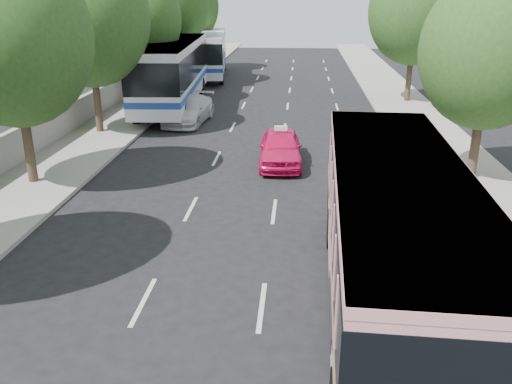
# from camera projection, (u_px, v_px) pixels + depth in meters

# --- Properties ---
(ground) EXTENTS (120.00, 120.00, 0.00)m
(ground) POSITION_uv_depth(u_px,v_px,m) (231.00, 266.00, 14.94)
(ground) COLOR black
(ground) RESTS_ON ground
(sidewalk_left) EXTENTS (4.00, 90.00, 0.15)m
(sidewalk_left) POSITION_uv_depth(u_px,v_px,m) (137.00, 109.00, 34.23)
(sidewalk_left) COLOR #9E998E
(sidewalk_left) RESTS_ON ground
(sidewalk_right) EXTENTS (4.00, 90.00, 0.12)m
(sidewalk_right) POSITION_uv_depth(u_px,v_px,m) (410.00, 114.00, 32.95)
(sidewalk_right) COLOR #9E998E
(sidewalk_right) RESTS_ON ground
(low_wall) EXTENTS (0.30, 90.00, 1.50)m
(low_wall) POSITION_uv_depth(u_px,v_px,m) (108.00, 95.00, 34.07)
(low_wall) COLOR #9E998E
(low_wall) RESTS_ON sidewalk_left
(tree_left_b) EXTENTS (5.70, 5.70, 8.88)m
(tree_left_b) POSITION_uv_depth(u_px,v_px,m) (12.00, 30.00, 19.08)
(tree_left_b) COLOR #38281E
(tree_left_b) RESTS_ON ground
(tree_left_c) EXTENTS (6.00, 6.00, 9.35)m
(tree_left_c) POSITION_uv_depth(u_px,v_px,m) (89.00, 12.00, 26.46)
(tree_left_c) COLOR #38281E
(tree_left_c) RESTS_ON ground
(tree_left_d) EXTENTS (5.52, 5.52, 8.60)m
(tree_left_d) POSITION_uv_depth(u_px,v_px,m) (138.00, 15.00, 34.09)
(tree_left_d) COLOR #38281E
(tree_left_d) RESTS_ON ground
(tree_left_e) EXTENTS (6.30, 6.30, 9.82)m
(tree_left_e) POSITION_uv_depth(u_px,v_px,m) (169.00, 0.00, 41.28)
(tree_left_e) COLOR #38281E
(tree_left_e) RESTS_ON ground
(tree_left_f) EXTENTS (5.88, 5.88, 9.16)m
(tree_left_f) POSITION_uv_depth(u_px,v_px,m) (187.00, 3.00, 48.91)
(tree_left_f) COLOR #38281E
(tree_left_f) RESTS_ON ground
(tree_right_near) EXTENTS (5.10, 5.10, 7.95)m
(tree_right_near) POSITION_uv_depth(u_px,v_px,m) (492.00, 46.00, 19.87)
(tree_right_near) COLOR #38281E
(tree_right_near) RESTS_ON ground
(tree_right_far) EXTENTS (6.00, 6.00, 9.35)m
(tree_right_far) POSITION_uv_depth(u_px,v_px,m) (417.00, 7.00, 34.46)
(tree_right_far) COLOR #38281E
(tree_right_far) RESTS_ON ground
(pink_bus) EXTENTS (3.26, 11.35, 3.59)m
(pink_bus) POSITION_uv_depth(u_px,v_px,m) (396.00, 226.00, 11.99)
(pink_bus) COLOR pink
(pink_bus) RESTS_ON ground
(pink_taxi) EXTENTS (1.96, 4.52, 1.52)m
(pink_taxi) POSITION_uv_depth(u_px,v_px,m) (280.00, 147.00, 23.37)
(pink_taxi) COLOR #E31356
(pink_taxi) RESTS_ON ground
(white_pickup) EXTENTS (2.53, 5.22, 1.47)m
(white_pickup) POSITION_uv_depth(u_px,v_px,m) (189.00, 110.00, 30.76)
(white_pickup) COLOR silver
(white_pickup) RESTS_ON ground
(tour_coach_front) EXTENTS (3.90, 13.96, 4.13)m
(tour_coach_front) POSITION_uv_depth(u_px,v_px,m) (172.00, 69.00, 34.10)
(tour_coach_front) COLOR silver
(tour_coach_front) RESTS_ON ground
(tour_coach_rear) EXTENTS (4.11, 12.71, 3.74)m
(tour_coach_rear) POSITION_uv_depth(u_px,v_px,m) (209.00, 50.00, 46.72)
(tour_coach_rear) COLOR silver
(tour_coach_rear) RESTS_ON ground
(taxi_roof_sign) EXTENTS (0.56, 0.20, 0.18)m
(taxi_roof_sign) POSITION_uv_depth(u_px,v_px,m) (281.00, 128.00, 23.08)
(taxi_roof_sign) COLOR silver
(taxi_roof_sign) RESTS_ON pink_taxi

